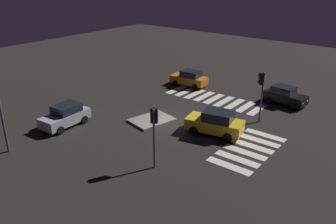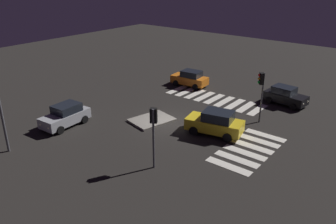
{
  "view_description": "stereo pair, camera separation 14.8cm",
  "coord_description": "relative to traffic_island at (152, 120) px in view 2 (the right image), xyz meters",
  "views": [
    {
      "loc": [
        -20.57,
        -16.22,
        11.92
      ],
      "look_at": [
        0.0,
        0.0,
        1.0
      ],
      "focal_mm": 36.78,
      "sensor_mm": 36.0,
      "label": 1
    },
    {
      "loc": [
        -20.48,
        -16.34,
        11.92
      ],
      "look_at": [
        0.0,
        0.0,
        1.0
      ],
      "focal_mm": 36.78,
      "sensor_mm": 36.0,
      "label": 2
    }
  ],
  "objects": [
    {
      "name": "traffic_island",
      "position": [
        0.0,
        0.0,
        0.0
      ],
      "size": [
        3.92,
        3.27,
        0.18
      ],
      "color": "gray",
      "rests_on": "ground"
    },
    {
      "name": "crosswalk_side",
      "position": [
        7.88,
        -1.34,
        -0.08
      ],
      "size": [
        3.2,
        9.9,
        0.02
      ],
      "color": "silver",
      "rests_on": "ground"
    },
    {
      "name": "car_yellow",
      "position": [
        1.23,
        -5.45,
        0.85
      ],
      "size": [
        2.76,
        4.63,
        1.91
      ],
      "rotation": [
        0.0,
        0.0,
        1.79
      ],
      "color": "gold",
      "rests_on": "ground"
    },
    {
      "name": "traffic_light_south",
      "position": [
        -5.35,
        -4.89,
        3.0
      ],
      "size": [
        0.53,
        0.54,
        4.07
      ],
      "rotation": [
        0.0,
        0.0,
        0.54
      ],
      "color": "#47474C",
      "rests_on": "ground"
    },
    {
      "name": "car_silver",
      "position": [
        -5.05,
        4.91,
        0.79
      ],
      "size": [
        4.22,
        2.17,
        1.79
      ],
      "rotation": [
        0.0,
        0.0,
        3.21
      ],
      "color": "#9EA0A5",
      "rests_on": "ground"
    },
    {
      "name": "ground_plane",
      "position": [
        0.53,
        -1.34,
        -0.09
      ],
      "size": [
        80.0,
        80.0,
        0.0
      ],
      "primitive_type": "plane",
      "color": "black"
    },
    {
      "name": "car_orange",
      "position": [
        9.77,
        2.96,
        0.77
      ],
      "size": [
        2.15,
        4.12,
        1.74
      ],
      "rotation": [
        0.0,
        0.0,
        1.66
      ],
      "color": "orange",
      "rests_on": "ground"
    },
    {
      "name": "car_black",
      "position": [
        10.84,
        -7.28,
        0.75
      ],
      "size": [
        2.18,
        4.08,
        1.72
      ],
      "rotation": [
        0.0,
        0.0,
        -1.68
      ],
      "color": "black",
      "rests_on": "ground"
    },
    {
      "name": "crosswalk_near",
      "position": [
        0.53,
        -8.68,
        -0.08
      ],
      "size": [
        6.45,
        3.2,
        0.02
      ],
      "color": "silver",
      "rests_on": "ground"
    },
    {
      "name": "traffic_light_east",
      "position": [
        5.4,
        -7.09,
        3.16
      ],
      "size": [
        0.54,
        0.53,
        4.29
      ],
      "rotation": [
        0.0,
        0.0,
        2.27
      ],
      "color": "#47474C",
      "rests_on": "ground"
    }
  ]
}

